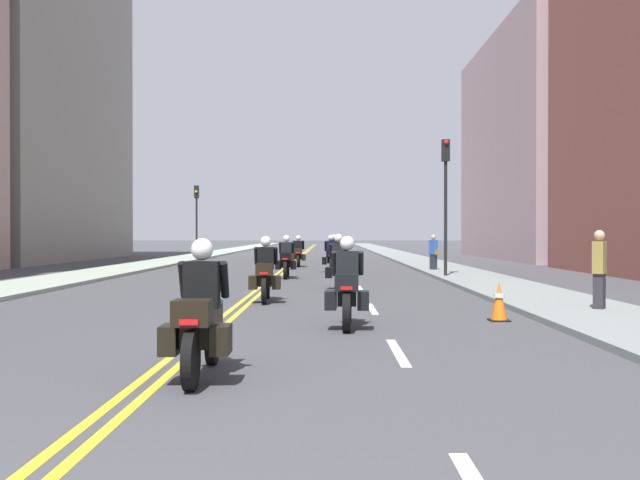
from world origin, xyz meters
The scene contains 21 objects.
ground_plane centered at (0.00, 48.00, 0.00)m, with size 264.00×264.00×0.00m, color #414146.
sidewalk_left centered at (-7.31, 48.00, 0.06)m, with size 2.71×144.00×0.12m, color #97A695.
sidewalk_right centered at (7.31, 48.00, 0.06)m, with size 2.71×144.00×0.12m, color gray.
centreline_yellow_inner centered at (-0.12, 48.00, 0.00)m, with size 0.12×132.00×0.01m, color yellow.
centreline_yellow_outer centered at (0.12, 48.00, 0.00)m, with size 0.12×132.00×0.01m, color yellow.
lane_dashes_white centered at (2.98, 29.00, 0.00)m, with size 0.14×56.40×0.01m.
building_left_2 centered at (-16.29, 43.80, 10.99)m, with size 6.70×20.73×21.97m.
building_right_2 centered at (17.71, 47.55, 7.50)m, with size 9.53×21.85×15.00m.
motorcycle_0 centered at (0.54, 6.08, 0.66)m, with size 0.76×2.22×1.62m.
motorcycle_1 centered at (2.34, 10.70, 0.66)m, with size 0.78×2.20×1.63m.
motorcycle_2 centered at (0.47, 15.67, 0.66)m, with size 0.77×2.24×1.61m.
motorcycle_3 centered at (2.32, 20.16, 0.68)m, with size 0.77×2.13×1.66m.
motorcycle_4 centered at (0.44, 25.23, 0.66)m, with size 0.76×2.23×1.62m.
motorcycle_5 centered at (2.14, 30.14, 0.66)m, with size 0.77×2.13×1.62m.
motorcycle_6 centered at (0.52, 34.83, 0.66)m, with size 0.76×2.07×1.59m.
motorcycle_7 centered at (2.36, 39.54, 0.66)m, with size 0.77×2.17×1.63m.
traffic_cone_0 centered at (5.27, 11.73, 0.38)m, with size 0.38×0.38×0.77m.
traffic_light_near centered at (6.36, 25.02, 3.54)m, with size 0.28×0.38×5.15m.
traffic_light_far centered at (-6.36, 44.59, 3.27)m, with size 0.28×0.38×4.73m.
pedestrian_0 centered at (6.57, 29.63, 0.84)m, with size 0.38×0.50×1.62m.
pedestrian_1 centered at (7.60, 12.91, 0.90)m, with size 0.39×0.49×1.74m.
Camera 1 is at (2.00, -2.39, 1.67)m, focal length 41.55 mm.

